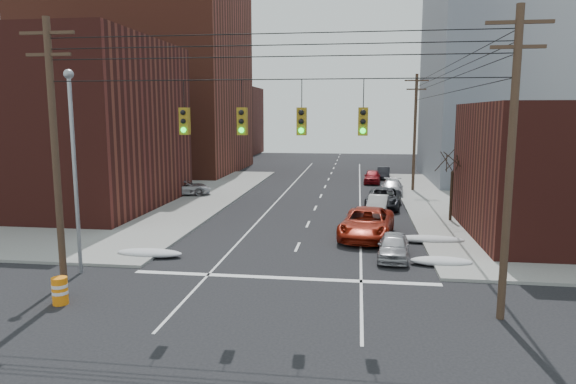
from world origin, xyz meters
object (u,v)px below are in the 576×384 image
(parked_car_a, at_px, (394,246))
(parked_car_b, at_px, (378,205))
(red_pickup, at_px, (367,223))
(lot_car_b, at_px, (184,188))
(parked_car_e, at_px, (372,177))
(parked_car_f, at_px, (384,173))
(lot_car_c, at_px, (97,197))
(parked_car_c, at_px, (383,198))
(lot_car_d, at_px, (115,182))
(construction_barrel, at_px, (60,290))
(parked_car_d, at_px, (392,188))
(lot_car_a, at_px, (108,201))

(parked_car_a, bearing_deg, parked_car_b, 96.80)
(red_pickup, height_order, lot_car_b, red_pickup)
(red_pickup, bearing_deg, parked_car_a, -65.97)
(red_pickup, relative_size, parked_car_e, 1.49)
(parked_car_a, height_order, parked_car_e, parked_car_e)
(red_pickup, xyz_separation_m, parked_car_f, (2.33, 28.66, -0.22))
(parked_car_f, distance_m, lot_car_c, 31.78)
(parked_car_b, distance_m, parked_car_c, 2.31)
(parked_car_c, height_order, lot_car_d, lot_car_d)
(parked_car_c, bearing_deg, parked_car_f, 93.81)
(parked_car_c, distance_m, lot_car_c, 22.51)
(lot_car_d, xyz_separation_m, construction_barrel, (11.73, -28.36, -0.32))
(lot_car_c, bearing_deg, construction_barrel, -133.58)
(parked_car_b, height_order, parked_car_d, parked_car_d)
(parked_car_d, distance_m, construction_barrel, 32.46)
(parked_car_c, relative_size, parked_car_e, 1.33)
(parked_car_c, bearing_deg, parked_car_e, 98.48)
(construction_barrel, bearing_deg, parked_car_d, 63.38)
(parked_car_b, bearing_deg, lot_car_c, -170.35)
(lot_car_d, distance_m, construction_barrel, 30.69)
(red_pickup, height_order, parked_car_d, red_pickup)
(parked_car_f, bearing_deg, parked_car_c, -88.68)
(lot_car_b, height_order, lot_car_c, lot_car_c)
(parked_car_e, relative_size, lot_car_c, 0.82)
(lot_car_a, distance_m, lot_car_c, 1.67)
(parked_car_b, height_order, lot_car_b, lot_car_b)
(parked_car_a, distance_m, parked_car_d, 20.82)
(lot_car_a, height_order, construction_barrel, lot_car_a)
(red_pickup, height_order, parked_car_e, red_pickup)
(lot_car_b, distance_m, lot_car_c, 8.08)
(lot_car_d, bearing_deg, parked_car_d, -71.48)
(parked_car_a, relative_size, construction_barrel, 3.61)
(parked_car_a, xyz_separation_m, lot_car_c, (-22.16, 11.32, 0.23))
(lot_car_c, bearing_deg, parked_car_f, -24.71)
(parked_car_c, bearing_deg, parked_car_d, 86.98)
(parked_car_d, relative_size, lot_car_c, 0.93)
(red_pickup, distance_m, lot_car_a, 20.36)
(parked_car_b, relative_size, parked_car_c, 0.72)
(parked_car_a, xyz_separation_m, parked_car_b, (-0.36, 12.13, 0.00))
(red_pickup, distance_m, lot_car_c, 21.97)
(parked_car_e, bearing_deg, lot_car_d, -157.24)
(parked_car_c, distance_m, parked_car_f, 18.69)
(lot_car_c, bearing_deg, lot_car_a, -101.55)
(parked_car_d, bearing_deg, construction_barrel, -112.18)
(parked_car_d, bearing_deg, lot_car_d, -174.12)
(red_pickup, distance_m, construction_barrel, 17.44)
(parked_car_a, relative_size, lot_car_a, 1.04)
(lot_car_a, xyz_separation_m, lot_car_c, (-1.39, 0.93, 0.13))
(lot_car_b, bearing_deg, lot_car_d, 57.56)
(parked_car_d, bearing_deg, parked_car_c, -95.08)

